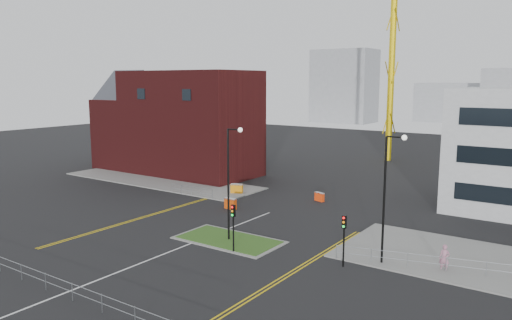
{
  "coord_description": "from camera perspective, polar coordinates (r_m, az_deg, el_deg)",
  "views": [
    {
      "loc": [
        25.77,
        -22.46,
        12.72
      ],
      "look_at": [
        -1.78,
        17.29,
        5.0
      ],
      "focal_mm": 35.0,
      "sensor_mm": 36.0,
      "label": 1
    }
  ],
  "objects": [
    {
      "name": "streetlamp_island",
      "position": [
        39.19,
        -2.94,
        -1.69
      ],
      "size": [
        1.46,
        0.36,
        9.18
      ],
      "color": "black",
      "rests_on": "ground"
    },
    {
      "name": "pedestrian",
      "position": [
        36.34,
        20.73,
        -10.46
      ],
      "size": [
        0.69,
        0.45,
        1.87
      ],
      "primitive_type": "imported",
      "rotation": [
        0.0,
        0.0,
        -0.01
      ],
      "color": "#BA7892",
      "rests_on": "ground"
    },
    {
      "name": "barrier_right",
      "position": [
        53.68,
        7.26,
        -4.15
      ],
      "size": [
        1.18,
        0.68,
        0.94
      ],
      "color": "#FE3E0E",
      "rests_on": "ground"
    },
    {
      "name": "island_kerb",
      "position": [
        40.67,
        -3.13,
        -9.11
      ],
      "size": [
        8.6,
        4.6,
        0.08
      ],
      "primitive_type": "cube",
      "color": "slate",
      "rests_on": "ground"
    },
    {
      "name": "grass_island",
      "position": [
        40.66,
        -3.13,
        -9.09
      ],
      "size": [
        8.0,
        4.0,
        0.12
      ],
      "primitive_type": "cube",
      "color": "#2A4E1A",
      "rests_on": "ground"
    },
    {
      "name": "yellow_left_a",
      "position": [
        49.24,
        -11.9,
        -6.1
      ],
      "size": [
        0.12,
        24.0,
        0.01
      ],
      "primitive_type": "cube",
      "color": "gold",
      "rests_on": "ground"
    },
    {
      "name": "railing_front",
      "position": [
        32.83,
        -21.65,
        -12.92
      ],
      "size": [
        24.05,
        0.05,
        1.1
      ],
      "color": "gray",
      "rests_on": "ground"
    },
    {
      "name": "skyline_a",
      "position": [
        156.92,
        10.04,
        8.3
      ],
      "size": [
        18.0,
        12.0,
        22.0
      ],
      "primitive_type": "cube",
      "color": "gray",
      "rests_on": "ground"
    },
    {
      "name": "pavement_left",
      "position": [
        65.06,
        -10.91,
        -2.32
      ],
      "size": [
        28.0,
        8.0,
        0.12
      ],
      "primitive_type": "cube",
      "color": "slate",
      "rests_on": "ground"
    },
    {
      "name": "skyline_d",
      "position": [
        166.07,
        23.09,
        6.03
      ],
      "size": [
        30.0,
        12.0,
        12.0
      ],
      "primitive_type": "cube",
      "color": "gray",
      "rests_on": "ground"
    },
    {
      "name": "railing_right",
      "position": [
        36.39,
        24.85,
        -10.96
      ],
      "size": [
        19.05,
        5.05,
        1.1
      ],
      "color": "gray",
      "rests_on": "ground"
    },
    {
      "name": "railing_left",
      "position": [
        55.97,
        -7.38,
        -3.36
      ],
      "size": [
        6.05,
        0.05,
        1.1
      ],
      "color": "gray",
      "rests_on": "ground"
    },
    {
      "name": "yellow_right_a",
      "position": [
        35.17,
        4.73,
        -12.16
      ],
      "size": [
        0.12,
        20.0,
        0.01
      ],
      "primitive_type": "cube",
      "color": "gold",
      "rests_on": "ground"
    },
    {
      "name": "traffic_light_island",
      "position": [
        37.23,
        -2.63,
        -6.77
      ],
      "size": [
        0.28,
        0.33,
        3.65
      ],
      "color": "black",
      "rests_on": "ground"
    },
    {
      "name": "centre_line",
      "position": [
        37.74,
        -11.28,
        -10.8
      ],
      "size": [
        0.15,
        30.0,
        0.01
      ],
      "primitive_type": "cube",
      "color": "silver",
      "rests_on": "ground"
    },
    {
      "name": "streetlamp_right_near",
      "position": [
        35.22,
        14.82,
        -3.21
      ],
      "size": [
        1.46,
        0.36,
        9.18
      ],
      "color": "black",
      "rests_on": "ground"
    },
    {
      "name": "barrier_mid",
      "position": [
        50.13,
        -2.94,
        -4.95
      ],
      "size": [
        1.31,
        0.49,
        1.08
      ],
      "color": "#CF430B",
      "rests_on": "ground"
    },
    {
      "name": "ground",
      "position": [
        36.48,
        -13.58,
        -11.6
      ],
      "size": [
        200.0,
        200.0,
        0.0
      ],
      "primitive_type": "plane",
      "color": "black",
      "rests_on": "ground"
    },
    {
      "name": "yellow_right_b",
      "position": [
        35.03,
        5.17,
        -12.25
      ],
      "size": [
        0.12,
        20.0,
        0.01
      ],
      "primitive_type": "cube",
      "color": "gold",
      "rests_on": "ground"
    },
    {
      "name": "barrier_left",
      "position": [
        56.59,
        -2.22,
        -3.28
      ],
      "size": [
        1.45,
        0.91,
        1.16
      ],
      "color": "orange",
      "rests_on": "ground"
    },
    {
      "name": "traffic_light_right",
      "position": [
        34.92,
        10.02,
        -7.97
      ],
      "size": [
        0.28,
        0.33,
        3.65
      ],
      "color": "black",
      "rests_on": "ground"
    },
    {
      "name": "brick_building",
      "position": [
        70.41,
        -9.28,
        4.17
      ],
      "size": [
        24.2,
        10.07,
        14.24
      ],
      "color": "#481213",
      "rests_on": "ground"
    },
    {
      "name": "yellow_left_b",
      "position": [
        49.03,
        -11.65,
        -6.15
      ],
      "size": [
        0.12,
        24.0,
        0.01
      ],
      "primitive_type": "cube",
      "color": "gold",
      "rests_on": "ground"
    }
  ]
}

